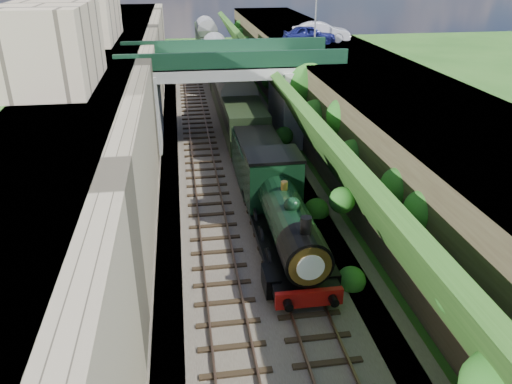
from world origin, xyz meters
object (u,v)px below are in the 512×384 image
at_px(car_silver, 321,32).
at_px(tender, 259,165).
at_px(road_bridge, 236,88).
at_px(car_blue, 309,34).
at_px(locomotive, 284,218).
at_px(tree, 307,84).
at_px(lamppost, 317,4).

distance_m(car_silver, tender, 19.34).
bearing_deg(tender, road_bridge, 91.53).
distance_m(car_blue, locomotive, 24.68).
xyz_separation_m(road_bridge, locomotive, (0.26, -16.92, -2.18)).
relative_size(road_bridge, tree, 2.42).
height_order(road_bridge, tender, road_bridge).
height_order(car_blue, car_silver, car_silver).
height_order(car_silver, locomotive, car_silver).
height_order(locomotive, tender, locomotive).
height_order(tree, tender, tree).
xyz_separation_m(car_blue, locomotive, (-6.87, -23.14, -5.12)).
distance_m(road_bridge, tree, 5.38).
distance_m(car_blue, tender, 18.04).
bearing_deg(locomotive, car_silver, 71.32).
bearing_deg(car_blue, car_silver, -53.73).
bearing_deg(car_blue, tree, 165.99).
bearing_deg(car_silver, road_bridge, 140.70).
relative_size(car_silver, tender, 0.85).
bearing_deg(car_silver, locomotive, 171.66).
bearing_deg(car_silver, lamppost, 162.23).
distance_m(lamppost, car_blue, 2.74).
distance_m(lamppost, car_silver, 3.26).
bearing_deg(tree, tender, -121.86).
bearing_deg(car_silver, car_blue, 135.87).
height_order(tree, locomotive, tree).
relative_size(tree, locomotive, 0.65).
relative_size(lamppost, tender, 1.00).
bearing_deg(lamppost, tree, -108.51).
distance_m(tree, locomotive, 15.91).
height_order(tree, lamppost, lamppost).
bearing_deg(car_blue, lamppost, -164.08).
height_order(car_silver, tender, car_silver).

